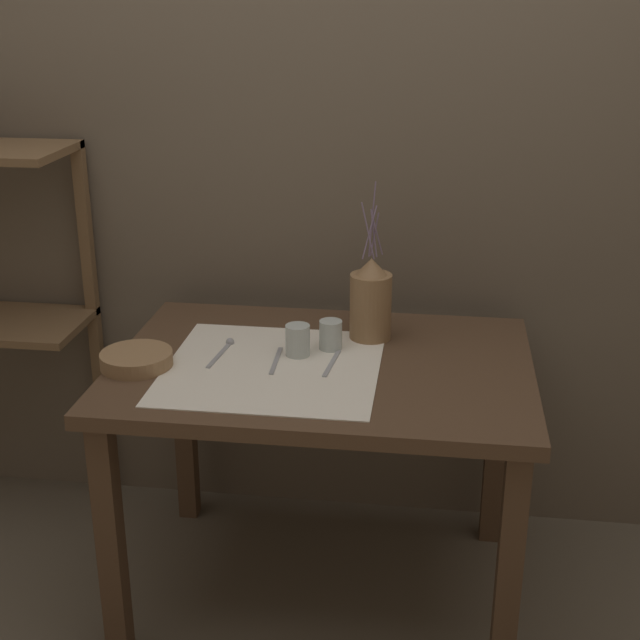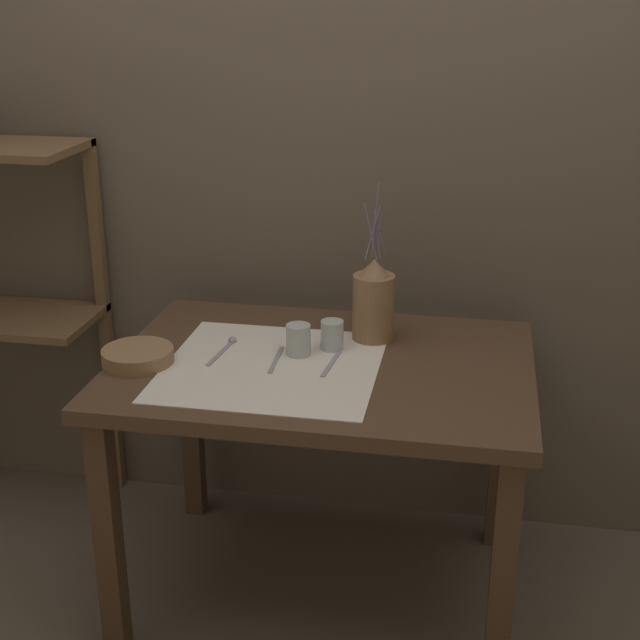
% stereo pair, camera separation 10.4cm
% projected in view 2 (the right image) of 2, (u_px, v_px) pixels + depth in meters
% --- Properties ---
extents(ground_plane, '(12.00, 12.00, 0.00)m').
position_uv_depth(ground_plane, '(322.00, 589.00, 2.68)').
color(ground_plane, brown).
extents(stone_wall_back, '(7.00, 0.06, 2.40)m').
position_uv_depth(stone_wall_back, '(353.00, 160.00, 2.73)').
color(stone_wall_back, brown).
rests_on(stone_wall_back, ground_plane).
extents(wooden_table, '(1.13, 0.81, 0.75)m').
position_uv_depth(wooden_table, '(322.00, 395.00, 2.45)').
color(wooden_table, '#4C3523').
rests_on(wooden_table, ground_plane).
extents(wooden_shelf_unit, '(0.59, 0.34, 1.25)m').
position_uv_depth(wooden_shelf_unit, '(4.00, 258.00, 2.87)').
color(wooden_shelf_unit, brown).
rests_on(wooden_shelf_unit, ground_plane).
extents(linen_cloth, '(0.57, 0.56, 0.00)m').
position_uv_depth(linen_cloth, '(272.00, 366.00, 2.38)').
color(linen_cloth, silver).
rests_on(linen_cloth, wooden_table).
extents(pitcher_with_flowers, '(0.12, 0.12, 0.46)m').
position_uv_depth(pitcher_with_flowers, '(374.00, 302.00, 2.53)').
color(pitcher_with_flowers, olive).
rests_on(pitcher_with_flowers, wooden_table).
extents(wooden_bowl, '(0.19, 0.19, 0.04)m').
position_uv_depth(wooden_bowl, '(138.00, 356.00, 2.40)').
color(wooden_bowl, '#8E6B47').
rests_on(wooden_bowl, wooden_table).
extents(glass_tumbler_near, '(0.07, 0.07, 0.09)m').
position_uv_depth(glass_tumbler_near, '(298.00, 340.00, 2.44)').
color(glass_tumbler_near, '#B7C1BC').
rests_on(glass_tumbler_near, wooden_table).
extents(glass_tumbler_far, '(0.06, 0.06, 0.08)m').
position_uv_depth(glass_tumbler_far, '(332.00, 335.00, 2.48)').
color(glass_tumbler_far, '#B7C1BC').
rests_on(glass_tumbler_far, wooden_table).
extents(spoon_outer, '(0.04, 0.19, 0.02)m').
position_uv_depth(spoon_outer, '(228.00, 345.00, 2.50)').
color(spoon_outer, '#939399').
rests_on(spoon_outer, wooden_table).
extents(fork_outer, '(0.02, 0.18, 0.00)m').
position_uv_depth(fork_outer, '(276.00, 360.00, 2.41)').
color(fork_outer, '#939399').
rests_on(fork_outer, wooden_table).
extents(knife_center, '(0.03, 0.18, 0.00)m').
position_uv_depth(knife_center, '(331.00, 363.00, 2.39)').
color(knife_center, '#939399').
rests_on(knife_center, wooden_table).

